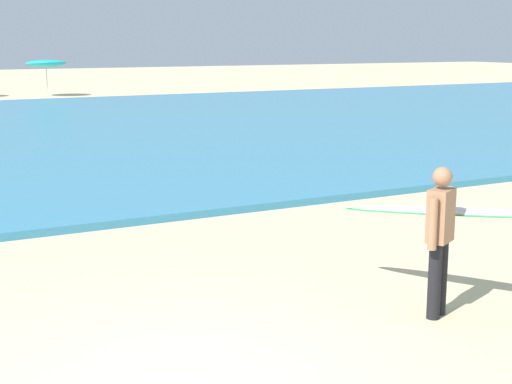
# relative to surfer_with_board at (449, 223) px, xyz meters

# --- Properties ---
(surfer_with_board) EXTENTS (1.65, 2.73, 1.73)m
(surfer_with_board) POSITION_rel_surfer_with_board_xyz_m (0.00, 0.00, 0.00)
(surfer_with_board) COLOR black
(surfer_with_board) RESTS_ON ground
(beach_umbrella_4) EXTENTS (2.26, 2.27, 2.09)m
(beach_umbrella_4) POSITION_rel_surfer_with_board_xyz_m (3.93, 37.08, 0.79)
(beach_umbrella_4) COLOR beige
(beach_umbrella_4) RESTS_ON ground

